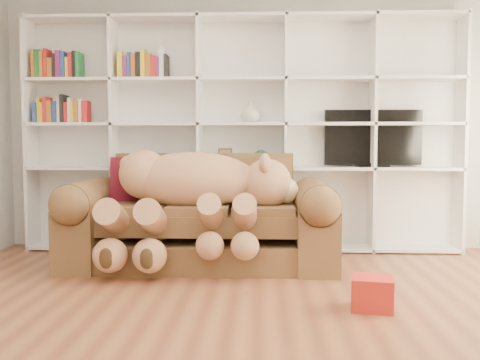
{
  "coord_description": "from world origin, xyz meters",
  "views": [
    {
      "loc": [
        0.2,
        -3.18,
        1.11
      ],
      "look_at": [
        0.0,
        1.63,
        0.77
      ],
      "focal_mm": 40.0,
      "sensor_mm": 36.0,
      "label": 1
    }
  ],
  "objects_px": {
    "teddy_bear": "(193,191)",
    "tv": "(372,139)",
    "gift_box": "(372,293)",
    "sofa": "(201,223)"
  },
  "relations": [
    {
      "from": "teddy_bear",
      "to": "tv",
      "type": "relative_size",
      "value": 1.72
    },
    {
      "from": "sofa",
      "to": "tv",
      "type": "relative_size",
      "value": 2.44
    },
    {
      "from": "teddy_bear",
      "to": "tv",
      "type": "bearing_deg",
      "value": 37.11
    },
    {
      "from": "sofa",
      "to": "gift_box",
      "type": "distance_m",
      "value": 1.84
    },
    {
      "from": "sofa",
      "to": "teddy_bear",
      "type": "height_order",
      "value": "teddy_bear"
    },
    {
      "from": "gift_box",
      "to": "teddy_bear",
      "type": "bearing_deg",
      "value": 141.27
    },
    {
      "from": "sofa",
      "to": "tv",
      "type": "xyz_separation_m",
      "value": [
        1.69,
        0.72,
        0.77
      ]
    },
    {
      "from": "teddy_bear",
      "to": "gift_box",
      "type": "xyz_separation_m",
      "value": [
        1.34,
        -1.08,
        -0.58
      ]
    },
    {
      "from": "teddy_bear",
      "to": "gift_box",
      "type": "distance_m",
      "value": 1.81
    },
    {
      "from": "gift_box",
      "to": "tv",
      "type": "relative_size",
      "value": 0.28
    }
  ]
}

